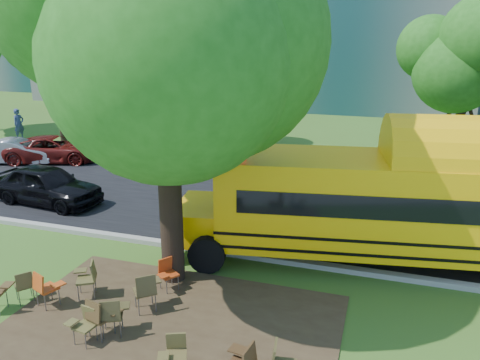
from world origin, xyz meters
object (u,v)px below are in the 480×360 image
(chair_9, at_px, (88,275))
(black_car, at_px, (47,185))
(chair_3, at_px, (85,322))
(bg_car_red, at_px, (55,149))
(school_bus, at_px, (421,206))
(chair_8, at_px, (25,283))
(chair_2, at_px, (113,313))
(chair_4, at_px, (99,315))
(pedestrian_a, at_px, (19,124))
(chair_1, at_px, (45,286))
(bg_car_silver, at_px, (17,151))
(chair_11, at_px, (146,288))
(main_tree, at_px, (162,20))
(chair_10, at_px, (167,271))
(chair_5, at_px, (175,351))

(chair_9, relative_size, black_car, 0.21)
(chair_9, xyz_separation_m, black_car, (-5.22, 5.03, 0.16))
(black_car, bearing_deg, chair_3, -130.40)
(black_car, bearing_deg, bg_car_red, 42.29)
(school_bus, relative_size, chair_8, 15.55)
(chair_3, height_order, chair_9, chair_9)
(chair_2, bearing_deg, chair_4, -172.74)
(school_bus, height_order, black_car, school_bus)
(bg_car_red, distance_m, pedestrian_a, 6.37)
(chair_1, bearing_deg, school_bus, 51.90)
(bg_car_silver, bearing_deg, chair_11, -144.95)
(main_tree, bearing_deg, chair_4, -97.71)
(school_bus, height_order, chair_10, school_bus)
(main_tree, xyz_separation_m, pedestrian_a, (-15.68, 12.27, -5.29))
(chair_8, bearing_deg, chair_10, -24.95)
(school_bus, relative_size, pedestrian_a, 6.66)
(black_car, xyz_separation_m, pedestrian_a, (-8.93, 8.60, 0.20))
(chair_1, bearing_deg, chair_4, 2.75)
(chair_5, bearing_deg, main_tree, -86.58)
(chair_5, relative_size, black_car, 0.19)
(chair_4, distance_m, chair_9, 1.75)
(chair_1, bearing_deg, black_car, 150.00)
(chair_1, height_order, chair_8, chair_1)
(chair_1, xyz_separation_m, chair_8, (-0.61, 0.06, -0.06))
(chair_2, distance_m, chair_11, 1.03)
(pedestrian_a, bearing_deg, bg_car_red, -114.66)
(chair_1, relative_size, bg_car_silver, 0.25)
(chair_10, bearing_deg, chair_1, -20.95)
(chair_5, distance_m, chair_11, 2.17)
(chair_8, xyz_separation_m, chair_10, (2.86, 1.46, 0.01))
(chair_2, bearing_deg, pedestrian_a, 110.45)
(chair_3, xyz_separation_m, bg_car_silver, (-11.36, 10.74, 0.11))
(chair_2, relative_size, chair_9, 0.98)
(chair_9, distance_m, bg_car_silver, 13.90)
(chair_11, bearing_deg, main_tree, 52.38)
(chair_8, distance_m, chair_10, 3.21)
(school_bus, relative_size, bg_car_silver, 3.41)
(chair_1, bearing_deg, chair_2, 8.31)
(school_bus, xyz_separation_m, chair_4, (-6.19, -5.33, -1.13))
(chair_5, distance_m, bg_car_red, 16.81)
(bg_car_silver, bearing_deg, main_tree, -140.34)
(chair_4, height_order, chair_9, chair_4)
(chair_4, xyz_separation_m, chair_10, (0.44, 2.14, -0.06))
(chair_10, height_order, black_car, black_car)
(chair_10, bearing_deg, black_car, -86.68)
(chair_11, height_order, bg_car_red, bg_car_red)
(chair_3, bearing_deg, chair_10, -96.44)
(main_tree, relative_size, chair_9, 11.00)
(chair_8, bearing_deg, main_tree, -16.45)
(chair_5, xyz_separation_m, bg_car_red, (-11.94, 11.84, 0.14))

